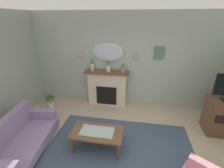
% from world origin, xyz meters
% --- Properties ---
extents(floor, '(6.98, 5.83, 0.10)m').
position_xyz_m(floor, '(0.00, 0.00, -0.05)').
color(floor, tan).
rests_on(floor, ground).
extents(wall_back, '(6.98, 0.10, 2.87)m').
position_xyz_m(wall_back, '(0.00, 2.46, 1.44)').
color(wall_back, '#93A393').
rests_on(wall_back, ground).
extents(patterned_rug, '(3.20, 2.40, 0.01)m').
position_xyz_m(patterned_rug, '(0.00, 0.20, 0.01)').
color(patterned_rug, '#38475B').
rests_on(patterned_rug, ground).
extents(fireplace, '(1.36, 0.36, 1.16)m').
position_xyz_m(fireplace, '(-0.64, 2.24, 0.57)').
color(fireplace, beige).
rests_on(fireplace, ground).
extents(mantel_vase_left, '(0.10, 0.10, 0.39)m').
position_xyz_m(mantel_vase_left, '(-1.09, 2.21, 1.37)').
color(mantel_vase_left, silver).
rests_on(mantel_vase_left, fireplace).
extents(mantel_vase_right, '(0.13, 0.13, 0.36)m').
position_xyz_m(mantel_vase_right, '(-0.59, 2.21, 1.32)').
color(mantel_vase_right, silver).
rests_on(mantel_vase_right, fireplace).
extents(mantel_vase_centre, '(0.13, 0.13, 0.32)m').
position_xyz_m(mantel_vase_centre, '(-0.14, 2.21, 1.30)').
color(mantel_vase_centre, '#9E6084').
rests_on(mantel_vase_centre, fireplace).
extents(wall_mirror, '(0.96, 0.06, 0.56)m').
position_xyz_m(wall_mirror, '(-0.64, 2.38, 1.71)').
color(wall_mirror, '#B2BCC6').
extents(wall_sconce_left, '(0.14, 0.14, 0.14)m').
position_xyz_m(wall_sconce_left, '(-1.49, 2.33, 1.66)').
color(wall_sconce_left, '#D17066').
extents(wall_sconce_right, '(0.14, 0.14, 0.14)m').
position_xyz_m(wall_sconce_right, '(0.21, 2.33, 1.66)').
color(wall_sconce_right, '#D17066').
extents(framed_picture, '(0.28, 0.03, 0.36)m').
position_xyz_m(framed_picture, '(0.86, 2.39, 1.75)').
color(framed_picture, '#4C6B56').
extents(coffee_table, '(1.10, 0.60, 0.45)m').
position_xyz_m(coffee_table, '(-0.48, 0.34, 0.38)').
color(coffee_table, brown).
rests_on(coffee_table, ground).
extents(floral_couch, '(1.05, 1.80, 0.76)m').
position_xyz_m(floral_couch, '(-2.10, -0.00, 0.32)').
color(floral_couch, gray).
rests_on(floral_couch, ground).
extents(tv_cabinet, '(0.80, 0.57, 0.90)m').
position_xyz_m(tv_cabinet, '(2.44, 1.37, 0.45)').
color(tv_cabinet, brown).
rests_on(tv_cabinet, ground).
extents(potted_plant_small_fern, '(0.32, 0.31, 0.51)m').
position_xyz_m(potted_plant_small_fern, '(-2.39, 1.72, 0.27)').
color(potted_plant_small_fern, silver).
rests_on(potted_plant_small_fern, ground).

